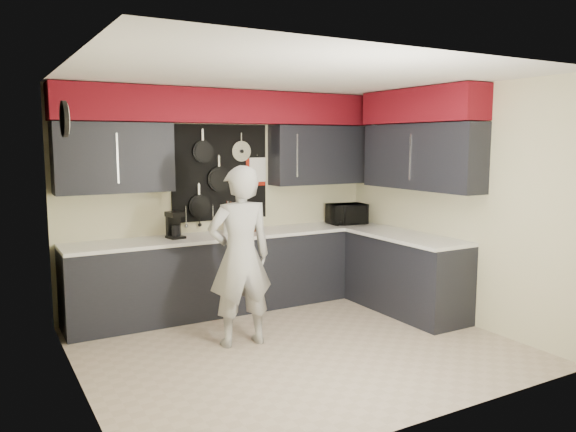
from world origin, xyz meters
TOP-DOWN VIEW (x-y plane):
  - ground at (0.00, 0.00)m, footprint 4.00×4.00m
  - back_wall_assembly at (0.01, 1.60)m, footprint 4.00×0.36m
  - right_wall_assembly at (1.85, 0.26)m, footprint 0.36×3.50m
  - left_wall_assembly at (-1.99, 0.02)m, footprint 0.05×3.50m
  - base_cabinets at (0.49, 1.13)m, footprint 3.95×2.20m
  - microwave at (1.60, 1.41)m, footprint 0.52×0.40m
  - knife_block at (0.28, 1.48)m, footprint 0.11×0.11m
  - utensil_crock at (-0.06, 1.45)m, footprint 0.14×0.14m
  - coffee_maker at (-0.72, 1.48)m, footprint 0.19×0.22m
  - person at (-0.44, 0.32)m, footprint 0.68×0.48m

SIDE VIEW (x-z plane):
  - ground at x=0.00m, z-range 0.00..0.00m
  - base_cabinets at x=0.49m, z-range 0.00..0.92m
  - person at x=-0.44m, z-range 0.00..1.77m
  - utensil_crock at x=-0.06m, z-range 0.92..1.10m
  - knife_block at x=0.28m, z-range 0.92..1.14m
  - microwave at x=1.60m, z-range 0.92..1.19m
  - coffee_maker at x=-0.72m, z-range 0.93..1.22m
  - left_wall_assembly at x=-1.99m, z-range 0.03..2.63m
  - right_wall_assembly at x=1.85m, z-range 0.64..3.24m
  - back_wall_assembly at x=0.01m, z-range 0.71..3.31m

